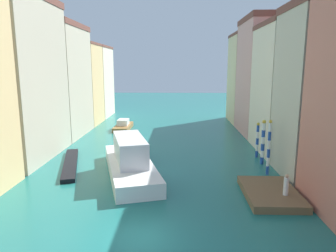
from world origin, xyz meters
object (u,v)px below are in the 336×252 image
at_px(mooring_pole_0, 269,147).
at_px(gondola_black, 70,164).
at_px(waterfront_dock, 270,193).
at_px(vaporetto_white, 130,161).
at_px(mooring_pole_2, 257,140).
at_px(motorboat_0, 123,126).
at_px(mooring_pole_1, 263,142).
at_px(person_on_dock, 286,185).

relative_size(mooring_pole_0, gondola_black, 0.51).
bearing_deg(waterfront_dock, gondola_black, 158.78).
xyz_separation_m(mooring_pole_0, vaporetto_white, (-12.55, -0.38, -1.30)).
xyz_separation_m(waterfront_dock, mooring_pole_2, (1.56, 10.52, 1.69)).
bearing_deg(motorboat_0, mooring_pole_2, -40.88).
bearing_deg(mooring_pole_2, waterfront_dock, -98.41).
bearing_deg(waterfront_dock, mooring_pole_0, 76.81).
bearing_deg(mooring_pole_0, mooring_pole_2, 86.02).
xyz_separation_m(mooring_pole_0, motorboat_0, (-16.87, 20.45, -2.04)).
height_order(mooring_pole_1, mooring_pole_2, mooring_pole_1).
xyz_separation_m(waterfront_dock, mooring_pole_1, (1.49, 8.14, 2.05)).
height_order(mooring_pole_2, vaporetto_white, mooring_pole_2).
relative_size(person_on_dock, gondola_black, 0.16).
height_order(person_on_dock, mooring_pole_2, mooring_pole_2).
xyz_separation_m(mooring_pole_0, mooring_pole_1, (0.32, 3.14, -0.25)).
relative_size(waterfront_dock, mooring_pole_1, 1.32).
height_order(mooring_pole_1, motorboat_0, mooring_pole_1).
height_order(mooring_pole_0, motorboat_0, mooring_pole_0).
distance_m(mooring_pole_1, vaporetto_white, 13.39).
xyz_separation_m(mooring_pole_1, gondola_black, (-19.22, -1.25, -2.13)).
distance_m(person_on_dock, mooring_pole_2, 11.54).
height_order(waterfront_dock, motorboat_0, motorboat_0).
bearing_deg(mooring_pole_1, person_on_dock, -94.43).
distance_m(mooring_pole_0, mooring_pole_2, 5.57).
bearing_deg(mooring_pole_2, person_on_dock, -93.82).
bearing_deg(person_on_dock, gondola_black, 157.00).
xyz_separation_m(mooring_pole_1, vaporetto_white, (-12.88, -3.52, -1.05)).
height_order(waterfront_dock, mooring_pole_2, mooring_pole_2).
bearing_deg(mooring_pole_0, motorboat_0, 129.51).
distance_m(mooring_pole_2, gondola_black, 19.70).
xyz_separation_m(waterfront_dock, motorboat_0, (-15.69, 25.45, 0.26)).
xyz_separation_m(waterfront_dock, person_on_dock, (0.79, -0.97, 1.00)).
distance_m(mooring_pole_0, mooring_pole_1, 3.17).
bearing_deg(gondola_black, person_on_dock, -23.00).
bearing_deg(mooring_pole_1, mooring_pole_0, -95.84).
relative_size(mooring_pole_2, vaporetto_white, 0.30).
xyz_separation_m(mooring_pole_2, motorboat_0, (-17.25, 14.93, -1.42)).
height_order(mooring_pole_0, vaporetto_white, mooring_pole_0).
relative_size(person_on_dock, mooring_pole_2, 0.41).
bearing_deg(person_on_dock, motorboat_0, 121.95).
relative_size(gondola_black, motorboat_0, 1.57).
xyz_separation_m(person_on_dock, mooring_pole_2, (0.77, 11.49, 0.68)).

